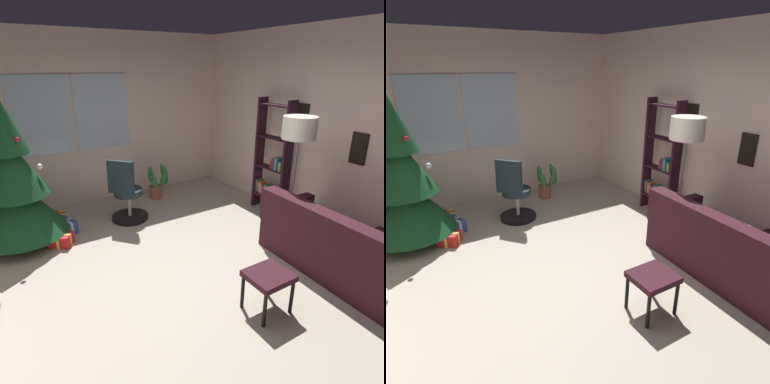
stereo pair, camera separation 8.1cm
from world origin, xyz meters
The scene contains 14 objects.
ground_plane centered at (0.00, 0.00, -0.05)m, with size 4.74×5.82×0.10m, color #AFA391.
wall_back_with_windows centered at (-0.02, 2.96, 1.41)m, with size 4.74×0.12×2.80m.
wall_right_with_frames centered at (2.42, 0.00, 1.40)m, with size 0.12×5.82×2.80m.
couch centered at (1.78, -0.82, 0.28)m, with size 1.63×1.81×0.82m.
footstool centered at (0.45, -0.81, 0.36)m, with size 0.41×0.37×0.43m.
holiday_tree centered at (-1.41, 1.89, 0.82)m, with size 1.17×1.17×2.44m.
gift_box_red centered at (-1.01, 1.55, 0.08)m, with size 0.35×0.34×0.17m.
gift_box_green centered at (-1.17, 2.33, 0.13)m, with size 0.32×0.30×0.27m.
gift_box_gold centered at (-0.91, 2.23, 0.09)m, with size 0.25×0.27×0.18m.
gift_box_blue centered at (-0.87, 1.92, 0.09)m, with size 0.30×0.39×0.19m.
office_chair centered at (0.04, 1.80, 0.39)m, with size 0.59×0.59×1.00m.
bookshelf centered at (2.15, 0.91, 0.79)m, with size 0.18×0.64×1.81m.
floor_lamp centered at (1.72, 0.10, 1.46)m, with size 0.42×0.42×1.69m.
potted_plant centered at (0.86, 2.40, 0.28)m, with size 0.43×0.44×0.65m.
Camera 2 is at (-1.47, -2.68, 2.27)m, focal length 30.58 mm.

